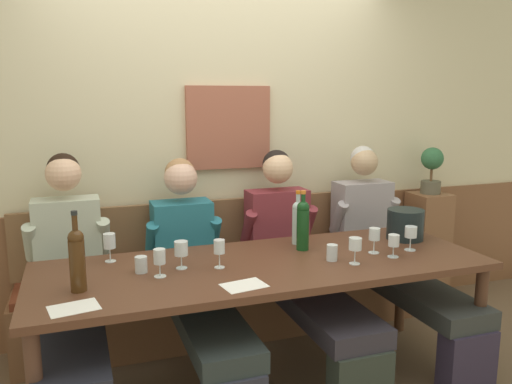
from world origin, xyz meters
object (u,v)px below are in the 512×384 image
object	(u,v)px
dining_table	(265,275)
wine_glass_center_front	(374,235)
ice_bucket	(405,224)
wall_bench	(228,295)
wine_glass_mid_right	(394,242)
wine_glass_near_bucket	(355,245)
water_tumbler_center	(141,265)
wine_bottle_amber_mid	(298,221)
person_right_seat	(389,249)
wine_glass_center_rear	(411,233)
wine_glass_by_bottle	(160,258)
potted_plant	(432,168)
person_center_right_seat	(195,271)
wine_glass_mid_left	(110,242)
wine_bottle_clear_water	(303,224)
water_tumbler_right	(332,253)
wine_glass_right_end	(219,248)
wine_glass_left_end	(181,250)
person_left_seat	(299,260)
wine_bottle_green_tall	(77,258)
person_center_left_seat	(69,283)

from	to	relation	value
dining_table	wine_glass_center_front	world-z (taller)	wine_glass_center_front
dining_table	ice_bucket	size ratio (longest dim) A/B	10.72
wall_bench	wine_glass_mid_right	world-z (taller)	wall_bench
wine_glass_near_bucket	water_tumbler_center	world-z (taller)	wine_glass_near_bucket
ice_bucket	wine_bottle_amber_mid	distance (m)	0.71
person_right_seat	wine_glass_center_rear	world-z (taller)	person_right_seat
wine_bottle_amber_mid	wine_glass_near_bucket	xyz separation A→B (m)	(0.13, -0.47, -0.04)
wine_glass_by_bottle	potted_plant	distance (m)	2.44
wine_glass_mid_right	person_center_right_seat	bearing A→B (deg)	153.80
dining_table	wine_glass_mid_left	size ratio (longest dim) A/B	15.51
wall_bench	person_center_right_seat	size ratio (longest dim) A/B	2.06
wine_glass_by_bottle	wine_bottle_amber_mid	bearing A→B (deg)	19.31
wine_glass_near_bucket	wine_bottle_clear_water	bearing A→B (deg)	114.73
dining_table	wine_glass_near_bucket	world-z (taller)	wine_glass_near_bucket
wall_bench	wine_glass_center_front	world-z (taller)	wall_bench
wine_glass_near_bucket	water_tumbler_right	size ratio (longest dim) A/B	1.63
wall_bench	wine_glass_by_bottle	xyz separation A→B (m)	(-0.59, -0.78, 0.57)
person_right_seat	wine_glass_mid_left	xyz separation A→B (m)	(-1.86, -0.05, 0.24)
wine_glass_right_end	wine_glass_left_end	size ratio (longest dim) A/B	1.03
wine_glass_near_bucket	person_left_seat	bearing A→B (deg)	100.04
wine_bottle_amber_mid	wine_bottle_clear_water	distance (m)	0.13
potted_plant	person_right_seat	bearing A→B (deg)	-146.99
person_right_seat	wine_bottle_green_tall	xyz separation A→B (m)	(-2.03, -0.46, 0.30)
wine_glass_by_bottle	water_tumbler_center	world-z (taller)	wine_glass_by_bottle
wall_bench	wine_glass_left_end	world-z (taller)	wall_bench
person_center_left_seat	wine_bottle_clear_water	bearing A→B (deg)	-8.70
wine_bottle_green_tall	wine_glass_left_end	world-z (taller)	wine_bottle_green_tall
wall_bench	wine_glass_left_end	distance (m)	1.01
wall_bench	water_tumbler_right	distance (m)	1.05
person_center_right_seat	person_right_seat	xyz separation A→B (m)	(1.37, -0.01, -0.00)
wine_glass_by_bottle	potted_plant	xyz separation A→B (m)	(2.29, 0.81, 0.26)
person_center_right_seat	wine_glass_near_bucket	world-z (taller)	person_center_right_seat
person_center_right_seat	wine_bottle_amber_mid	distance (m)	0.71
wine_glass_center_rear	wine_glass_right_end	distance (m)	1.17
wine_glass_center_rear	water_tumbler_center	xyz separation A→B (m)	(-1.57, 0.14, -0.06)
wall_bench	wine_bottle_amber_mid	bearing A→B (deg)	-54.82
wine_bottle_amber_mid	wine_glass_mid_left	world-z (taller)	wine_bottle_amber_mid
wine_glass_center_front	potted_plant	world-z (taller)	potted_plant
person_right_seat	wine_bottle_amber_mid	size ratio (longest dim) A/B	4.00
wine_glass_center_rear	water_tumbler_center	size ratio (longest dim) A/B	1.71
wine_bottle_green_tall	wine_glass_mid_right	xyz separation A→B (m)	(1.71, -0.05, -0.07)
wine_glass_center_rear	wine_glass_by_bottle	distance (m)	1.49
dining_table	wine_glass_mid_right	distance (m)	0.76
person_right_seat	wine_glass_right_end	size ratio (longest dim) A/B	8.69
wine_bottle_green_tall	person_left_seat	bearing A→B (deg)	18.59
wine_glass_mid_left	wine_glass_center_front	xyz separation A→B (m)	(1.48, -0.35, -0.00)
person_center_left_seat	wine_glass_center_front	size ratio (longest dim) A/B	8.99
ice_bucket	potted_plant	bearing A→B (deg)	42.81
wine_bottle_amber_mid	wine_glass_mid_right	distance (m)	0.60
wine_glass_center_rear	potted_plant	xyz separation A→B (m)	(0.80, 0.85, 0.25)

